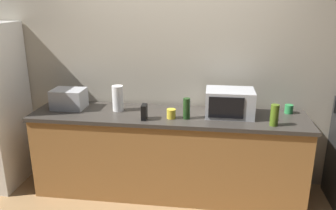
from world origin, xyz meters
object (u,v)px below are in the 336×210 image
bottle_olive_oil (274,115)px  toaster_oven (69,99)px  mug_green (289,109)px  cordless_phone (144,112)px  mug_yellow (171,114)px  paper_towel_roll (118,98)px  bottle_wine (187,108)px  microwave (230,103)px

bottle_olive_oil → toaster_oven: bearing=173.4°
mug_green → cordless_phone: bearing=-165.2°
mug_yellow → mug_green: (1.19, 0.32, -0.00)m
toaster_oven → paper_towel_roll: paper_towel_roll is taller
toaster_oven → paper_towel_roll: bearing=-1.0°
bottle_wine → cordless_phone: bearing=-169.4°
toaster_oven → bottle_olive_oil: bearing=-6.6°
paper_towel_roll → bottle_olive_oil: (1.57, -0.23, -0.03)m
bottle_wine → mug_green: size_ratio=2.32×
paper_towel_roll → bottle_wine: bearing=-11.7°
toaster_oven → mug_green: size_ratio=3.76×
microwave → cordless_phone: (-0.83, -0.23, -0.06)m
paper_towel_roll → mug_green: paper_towel_roll is taller
cordless_phone → mug_yellow: size_ratio=1.58×
mug_yellow → microwave: bearing=15.9°
toaster_oven → mug_green: 2.33m
microwave → mug_green: bearing=14.0°
cordless_phone → bottle_olive_oil: bearing=-2.2°
microwave → mug_green: size_ratio=5.31×
microwave → paper_towel_roll: 1.16m
microwave → mug_yellow: (-0.57, -0.16, -0.09)m
cordless_phone → bottle_olive_oil: 1.24m
toaster_oven → mug_yellow: 1.15m
toaster_oven → mug_yellow: bearing=-8.8°
microwave → bottle_olive_oil: (0.41, -0.23, -0.03)m
toaster_oven → mug_yellow: size_ratio=3.58×
bottle_wine → mug_yellow: (-0.15, -0.01, -0.06)m
microwave → bottle_wine: bearing=-160.3°
bottle_wine → toaster_oven: bearing=172.8°
microwave → paper_towel_roll: (-1.16, 0.00, 0.00)m
microwave → bottle_olive_oil: 0.47m
paper_towel_roll → cordless_phone: paper_towel_roll is taller
bottle_olive_oil → mug_green: (0.21, 0.39, -0.06)m
microwave → mug_green: (0.62, 0.15, -0.09)m
bottle_olive_oil → mug_green: size_ratio=2.26×
cordless_phone → bottle_wine: 0.42m
cordless_phone → paper_towel_roll: bearing=143.0°
mug_yellow → mug_green: 1.23m
paper_towel_roll → cordless_phone: size_ratio=1.80×
toaster_oven → cordless_phone: 0.91m
cordless_phone → bottle_olive_oil: size_ratio=0.73×
paper_towel_roll → cordless_phone: (0.33, -0.23, -0.06)m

